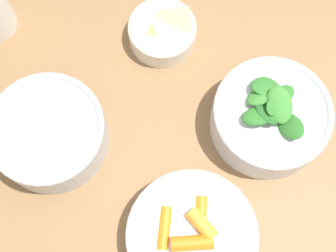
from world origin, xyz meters
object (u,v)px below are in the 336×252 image
(bowl_carrots, at_px, (191,236))
(bowl_beans_hotdog, at_px, (50,134))
(bowl_cookies, at_px, (162,31))
(bowl_greens, at_px, (270,117))

(bowl_carrots, xyz_separation_m, bowl_beans_hotdog, (0.26, 0.00, 0.00))
(bowl_carrots, distance_m, bowl_cookies, 0.33)
(bowl_greens, xyz_separation_m, bowl_cookies, (0.22, -0.03, -0.02))
(bowl_beans_hotdog, bearing_deg, bowl_greens, -139.46)
(bowl_greens, height_order, bowl_beans_hotdog, bowl_greens)
(bowl_beans_hotdog, bearing_deg, bowl_cookies, -96.84)
(bowl_beans_hotdog, relative_size, bowl_cookies, 1.54)
(bowl_carrots, relative_size, bowl_beans_hotdog, 1.07)
(bowl_greens, bearing_deg, bowl_carrots, 91.54)
(bowl_carrots, xyz_separation_m, bowl_cookies, (0.23, -0.24, -0.01))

